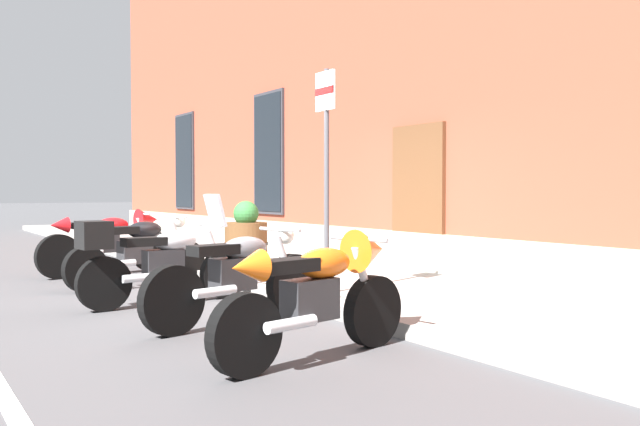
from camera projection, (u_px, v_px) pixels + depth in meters
name	position (u px, v px, depth m)	size (l,w,h in m)	color
ground_plane	(250.00, 296.00, 8.35)	(140.00, 140.00, 0.00)	#424244
sidewalk	(342.00, 281.00, 9.11)	(33.66, 2.82, 0.15)	gray
brick_pub_facade	(556.00, 22.00, 11.43)	(27.66, 6.29, 8.48)	brown
motorcycle_red_sport	(112.00, 239.00, 10.46)	(0.65, 2.18, 1.03)	black
motorcycle_black_naked	(140.00, 252.00, 9.15)	(0.72, 2.11, 0.97)	black
motorcycle_silver_touring	(157.00, 259.00, 7.61)	(0.62, 2.09, 1.28)	black
motorcycle_grey_naked	(239.00, 276.00, 6.55)	(0.70, 2.11, 0.94)	black
motorcycle_orange_sport	(322.00, 289.00, 5.19)	(0.67, 1.95, 1.00)	black
parking_sign	(326.00, 149.00, 7.52)	(0.36, 0.07, 2.55)	#4C4C51
barrel_planter	(246.00, 239.00, 10.46)	(0.70, 0.70, 1.02)	brown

